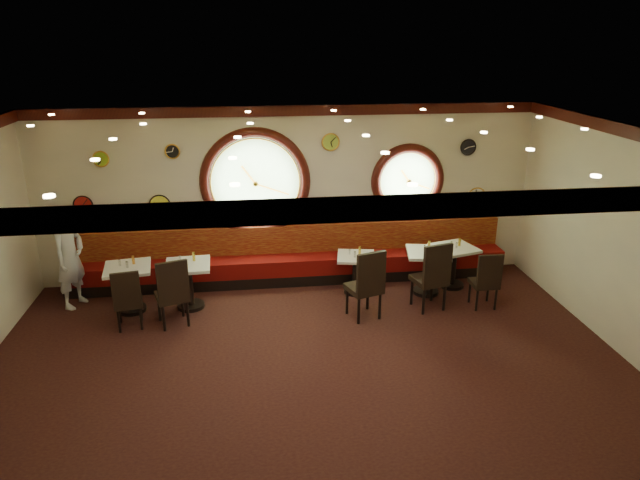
{
  "coord_description": "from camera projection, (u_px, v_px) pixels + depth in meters",
  "views": [
    {
      "loc": [
        -0.69,
        -7.02,
        4.36
      ],
      "look_at": [
        0.29,
        0.8,
        1.5
      ],
      "focal_mm": 32.0,
      "sensor_mm": 36.0,
      "label": 1
    }
  ],
  "objects": [
    {
      "name": "condiment_a_salt",
      "position": [
        120.0,
        263.0,
        9.26
      ],
      "size": [
        0.04,
        0.04,
        0.11
      ],
      "primitive_type": "cylinder",
      "color": "silver",
      "rests_on": "table_a"
    },
    {
      "name": "molding_right",
      "position": [
        638.0,
        133.0,
        7.57
      ],
      "size": [
        0.1,
        6.0,
        0.18
      ],
      "primitive_type": "cube",
      "color": "#340D09",
      "rests_on": "wall_back"
    },
    {
      "name": "condiment_d_bottle",
      "position": [
        429.0,
        245.0,
        10.0
      ],
      "size": [
        0.05,
        0.05,
        0.15
      ],
      "primitive_type": "cylinder",
      "color": "gold",
      "rests_on": "table_d"
    },
    {
      "name": "porthole_left_glass",
      "position": [
        255.0,
        182.0,
        10.2
      ],
      "size": [
        1.66,
        0.02,
        1.66
      ],
      "primitive_type": "cylinder",
      "rotation": [
        1.57,
        0.0,
        0.0
      ],
      "color": "#8AC073",
      "rests_on": "wall_back"
    },
    {
      "name": "molding_front",
      "position": [
        344.0,
        209.0,
        4.3
      ],
      "size": [
        9.0,
        0.1,
        0.18
      ],
      "primitive_type": "cube",
      "color": "#340D09",
      "rests_on": "wall_back"
    },
    {
      "name": "condiment_b_pepper",
      "position": [
        187.0,
        262.0,
        9.3
      ],
      "size": [
        0.04,
        0.04,
        0.1
      ],
      "primitive_type": "cylinder",
      "color": "silver",
      "rests_on": "table_b"
    },
    {
      "name": "porthole_right_frame",
      "position": [
        408.0,
        181.0,
        10.53
      ],
      "size": [
        1.38,
        0.18,
        1.38
      ],
      "primitive_type": "torus",
      "rotation": [
        1.57,
        0.0,
        0.0
      ],
      "color": "#340D09",
      "rests_on": "wall_back"
    },
    {
      "name": "condiment_a_pepper",
      "position": [
        127.0,
        265.0,
        9.19
      ],
      "size": [
        0.04,
        0.04,
        0.11
      ],
      "primitive_type": "cylinder",
      "color": "#B8B9BD",
      "rests_on": "table_a"
    },
    {
      "name": "wall_front",
      "position": [
        342.0,
        384.0,
        4.77
      ],
      "size": [
        9.0,
        0.02,
        3.2
      ],
      "primitive_type": "cube",
      "color": "beige",
      "rests_on": "floor"
    },
    {
      "name": "table_a",
      "position": [
        129.0,
        283.0,
        9.35
      ],
      "size": [
        0.81,
        0.81,
        0.8
      ],
      "color": "black",
      "rests_on": "floor"
    },
    {
      "name": "wall_clock_4",
      "position": [
        101.0,
        159.0,
        9.7
      ],
      "size": [
        0.26,
        0.03,
        0.26
      ],
      "primitive_type": "cylinder",
      "rotation": [
        1.57,
        0.0,
        0.0
      ],
      "color": "#99C828",
      "rests_on": "wall_back"
    },
    {
      "name": "wall_clock_7",
      "position": [
        83.0,
        205.0,
        9.92
      ],
      "size": [
        0.32,
        0.03,
        0.32
      ],
      "primitive_type": "cylinder",
      "rotation": [
        1.57,
        0.0,
        0.0
      ],
      "color": "#B51812",
      "rests_on": "wall_back"
    },
    {
      "name": "chair_c",
      "position": [
        367.0,
        280.0,
        9.02
      ],
      "size": [
        0.63,
        0.63,
        0.74
      ],
      "rotation": [
        0.0,
        0.0,
        0.32
      ],
      "color": "black",
      "rests_on": "floor"
    },
    {
      "name": "ceiling",
      "position": [
        305.0,
        133.0,
        7.02
      ],
      "size": [
        9.0,
        6.0,
        0.02
      ],
      "primitive_type": "cube",
      "color": "gold",
      "rests_on": "wall_back"
    },
    {
      "name": "wall_clock_2",
      "position": [
        476.0,
        197.0,
        10.79
      ],
      "size": [
        0.34,
        0.03,
        0.34
      ],
      "primitive_type": "cylinder",
      "rotation": [
        1.57,
        0.0,
        0.0
      ],
      "color": "white",
      "rests_on": "wall_back"
    },
    {
      "name": "porthole_right_glass",
      "position": [
        407.0,
        180.0,
        10.55
      ],
      "size": [
        1.1,
        0.02,
        1.1
      ],
      "primitive_type": "cylinder",
      "rotation": [
        1.57,
        0.0,
        0.0
      ],
      "color": "#8AC073",
      "rests_on": "wall_back"
    },
    {
      "name": "wall_clock_6",
      "position": [
        331.0,
        142.0,
        10.09
      ],
      "size": [
        0.3,
        0.03,
        0.3
      ],
      "primitive_type": "cylinder",
      "rotation": [
        1.57,
        0.0,
        0.0
      ],
      "color": "#A0BD3B",
      "rests_on": "wall_back"
    },
    {
      "name": "table_c",
      "position": [
        356.0,
        269.0,
        10.05
      ],
      "size": [
        0.75,
        0.75,
        0.71
      ],
      "color": "black",
      "rests_on": "floor"
    },
    {
      "name": "wall_right",
      "position": [
        621.0,
        240.0,
        8.09
      ],
      "size": [
        0.02,
        6.0,
        3.2
      ],
      "primitive_type": "cube",
      "color": "beige",
      "rests_on": "floor"
    },
    {
      "name": "porthole_right_ring",
      "position": [
        408.0,
        181.0,
        10.51
      ],
      "size": [
        1.09,
        0.03,
        1.09
      ],
      "primitive_type": "torus",
      "rotation": [
        1.57,
        0.0,
        0.0
      ],
      "color": "gold",
      "rests_on": "wall_back"
    },
    {
      "name": "condiment_c_pepper",
      "position": [
        355.0,
        254.0,
        9.87
      ],
      "size": [
        0.04,
        0.04,
        0.11
      ],
      "primitive_type": "cylinder",
      "color": "#BBBBC0",
      "rests_on": "table_c"
    },
    {
      "name": "condiment_e_pepper",
      "position": [
        457.0,
        245.0,
        10.12
      ],
      "size": [
        0.04,
        0.04,
        0.1
      ],
      "primitive_type": "cylinder",
      "color": "silver",
      "rests_on": "table_e"
    },
    {
      "name": "table_d",
      "position": [
        427.0,
        267.0,
        10.0
      ],
      "size": [
        0.84,
        0.84,
        0.8
      ],
      "color": "black",
      "rests_on": "floor"
    },
    {
      "name": "waiter",
      "position": [
        70.0,
        258.0,
        9.43
      ],
      "size": [
        0.62,
        0.74,
        1.72
      ],
      "primitive_type": "imported",
      "rotation": [
        0.0,
        0.0,
        1.17
      ],
      "color": "silver",
      "rests_on": "floor"
    },
    {
      "name": "chair_d",
      "position": [
        433.0,
        272.0,
        9.32
      ],
      "size": [
        0.61,
        0.61,
        0.74
      ],
      "rotation": [
        0.0,
        0.0,
        0.24
      ],
      "color": "black",
      "rests_on": "floor"
    },
    {
      "name": "porthole_left_ring",
      "position": [
        256.0,
        183.0,
        10.16
      ],
      "size": [
        1.61,
        0.03,
        1.61
      ],
      "primitive_type": "torus",
      "rotation": [
        1.57,
        0.0,
        0.0
      ],
      "color": "gold",
      "rests_on": "wall_back"
    },
    {
      "name": "wall_clock_8",
      "position": [
        172.0,
        151.0,
        9.8
      ],
      "size": [
        0.24,
        0.03,
        0.24
      ],
      "primitive_type": "cylinder",
      "rotation": [
        1.57,
        0.0,
        0.0
      ],
      "color": "black",
      "rests_on": "wall_back"
    },
    {
      "name": "table_e",
      "position": [
        453.0,
        262.0,
        10.28
      ],
      "size": [
        0.86,
        0.86,
        0.77
      ],
      "color": "black",
      "rests_on": "floor"
    },
    {
      "name": "condiment_b_salt",
      "position": [
        180.0,
        259.0,
        9.42
      ],
      "size": [
        0.04,
        0.04,
        0.11
      ],
      "primitive_type": "cylinder",
      "color": "silver",
      "rests_on": "table_b"
    },
    {
      "name": "condiment_d_salt",
      "position": [
        425.0,
        248.0,
        9.92
      ],
      "size": [
        0.03,
        0.03,
        0.1
      ],
      "primitive_type": "cylinder",
      "color": "silver",
      "rests_on": "table_d"
    },
    {
      "name": "wall_clock_3",
      "position": [
        335.0,
        214.0,
        10.56
      ],
      "size": [
        0.24,
        0.03,
        0.24
      ],
      "primitive_type": "cylinder",
      "rotation": [
        1.57,
        0.0,
        0.0
      ],
      "color": "red",
      "rests_on": "wall_back"
    },
    {
      "name": "molding_back",
      "position": [
        288.0,
        111.0,
        9.8
      ],
      "size": [
        9.0,
        0.1,
        0.18
      ],
      "primitive_type": "cube",
      "color": "#340D09",
      "rests_on": "wall_back"
    },
    {
      "name": "condiment_e_salt",
      "position": [
        451.0,
        244.0,
        10.15
      ],
      "size": [
        0.04,
        0.04,
        0.11
      ],
      "primitive_type": "cylinder",
      "color": "silver",
      "rests_on": "table_e"
    },
    {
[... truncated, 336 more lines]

